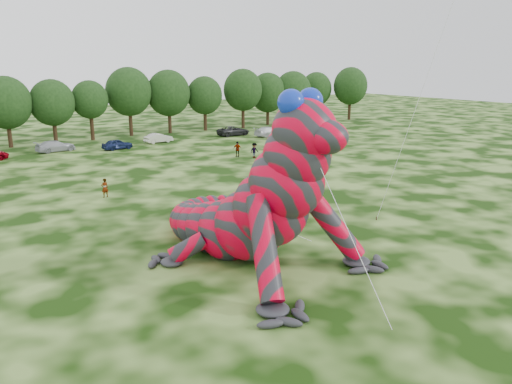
{
  "coord_description": "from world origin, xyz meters",
  "views": [
    {
      "loc": [
        -19.09,
        -17.25,
        11.1
      ],
      "look_at": [
        -4.07,
        5.58,
        4.0
      ],
      "focal_mm": 35.0,
      "sensor_mm": 36.0,
      "label": 1
    }
  ],
  "objects": [
    {
      "name": "tree_10",
      "position": [
        7.4,
        58.58,
        5.25
      ],
      "size": [
        7.09,
        6.38,
        10.5
      ],
      "primitive_type": null,
      "color": "black",
      "rests_on": "ground"
    },
    {
      "name": "car_4",
      "position": [
        1.43,
        47.26,
        0.68
      ],
      "size": [
        4.19,
        2.22,
        1.36
      ],
      "primitive_type": "imported",
      "rotation": [
        0.0,
        0.0,
        1.73
      ],
      "color": "#141F48",
      "rests_on": "ground"
    },
    {
      "name": "car_3",
      "position": [
        -5.75,
        49.93,
        0.72
      ],
      "size": [
        5.22,
        2.88,
        1.43
      ],
      "primitive_type": "imported",
      "rotation": [
        0.0,
        0.0,
        1.76
      ],
      "color": "#ABAEB4",
      "rests_on": "ground"
    },
    {
      "name": "tree_9",
      "position": [
        1.06,
        57.35,
        4.34
      ],
      "size": [
        5.27,
        4.74,
        8.68
      ],
      "primitive_type": null,
      "color": "black",
      "rests_on": "ground"
    },
    {
      "name": "tree_16",
      "position": [
        45.45,
        59.37,
        4.69
      ],
      "size": [
        6.26,
        5.63,
        9.37
      ],
      "primitive_type": null,
      "color": "black",
      "rests_on": "ground"
    },
    {
      "name": "spectator_2",
      "position": [
        13.2,
        32.17,
        0.91
      ],
      "size": [
        1.24,
        0.8,
        1.82
      ],
      "primitive_type": "imported",
      "rotation": [
        0.0,
        0.0,
        0.11
      ],
      "color": "gray",
      "rests_on": "ground"
    },
    {
      "name": "spectator_5",
      "position": [
        2.94,
        16.56,
        0.84
      ],
      "size": [
        1.11,
        1.61,
        1.67
      ],
      "primitive_type": "imported",
      "rotation": [
        0.0,
        0.0,
        2.01
      ],
      "color": "gray",
      "rests_on": "ground"
    },
    {
      "name": "spectator_3",
      "position": [
        11.9,
        34.0,
        0.93
      ],
      "size": [
        1.05,
        1.12,
        1.85
      ],
      "primitive_type": "imported",
      "rotation": [
        0.0,
        0.0,
        5.42
      ],
      "color": "gray",
      "rests_on": "ground"
    },
    {
      "name": "car_6",
      "position": [
        20.88,
        49.95,
        0.73
      ],
      "size": [
        5.39,
        2.72,
        1.46
      ],
      "primitive_type": "imported",
      "rotation": [
        0.0,
        0.0,
        1.63
      ],
      "color": "#252528",
      "rests_on": "ground"
    },
    {
      "name": "inflatable_gecko",
      "position": [
        -5.13,
        6.58,
        4.97
      ],
      "size": [
        21.53,
        23.7,
        9.95
      ],
      "primitive_type": null,
      "rotation": [
        0.0,
        0.0,
        0.28
      ],
      "color": "red",
      "rests_on": "ground"
    },
    {
      "name": "car_5",
      "position": [
        8.15,
        49.54,
        0.68
      ],
      "size": [
        4.27,
        2.02,
        1.35
      ],
      "primitive_type": "imported",
      "rotation": [
        0.0,
        0.0,
        1.72
      ],
      "color": "beige",
      "rests_on": "ground"
    },
    {
      "name": "tree_12",
      "position": [
        20.01,
        57.74,
        4.49
      ],
      "size": [
        5.99,
        5.39,
        8.97
      ],
      "primitive_type": null,
      "color": "black",
      "rests_on": "ground"
    },
    {
      "name": "ground",
      "position": [
        0.0,
        0.0,
        0.0
      ],
      "size": [
        240.0,
        240.0,
        0.0
      ],
      "primitive_type": "plane",
      "color": "#16330A",
      "rests_on": "ground"
    },
    {
      "name": "tree_7",
      "position": [
        -10.08,
        56.8,
        4.74
      ],
      "size": [
        6.68,
        6.01,
        9.48
      ],
      "primitive_type": null,
      "color": "black",
      "rests_on": "ground"
    },
    {
      "name": "tree_15",
      "position": [
        38.47,
        57.77,
        4.82
      ],
      "size": [
        7.17,
        6.45,
        9.63
      ],
      "primitive_type": null,
      "color": "black",
      "rests_on": "ground"
    },
    {
      "name": "car_7",
      "position": [
        25.12,
        46.18,
        0.74
      ],
      "size": [
        5.34,
        2.69,
        1.49
      ],
      "primitive_type": "imported",
      "rotation": [
        0.0,
        0.0,
        1.69
      ],
      "color": "silver",
      "rests_on": "ground"
    },
    {
      "name": "tree_17",
      "position": [
        51.95,
        56.66,
        5.15
      ],
      "size": [
        6.98,
        6.28,
        10.3
      ],
      "primitive_type": null,
      "color": "black",
      "rests_on": "ground"
    },
    {
      "name": "tree_8",
      "position": [
        -4.22,
        56.99,
        4.47
      ],
      "size": [
        6.14,
        5.53,
        8.94
      ],
      "primitive_type": null,
      "color": "black",
      "rests_on": "ground"
    },
    {
      "name": "spectator_0",
      "position": [
        -7.3,
        24.0,
        0.82
      ],
      "size": [
        0.65,
        0.48,
        1.64
      ],
      "primitive_type": "imported",
      "rotation": [
        0.0,
        0.0,
        3.31
      ],
      "color": "gray",
      "rests_on": "ground"
    },
    {
      "name": "tree_11",
      "position": [
        13.79,
        58.2,
        5.03
      ],
      "size": [
        7.01,
        6.31,
        10.07
      ],
      "primitive_type": null,
      "color": "black",
      "rests_on": "ground"
    },
    {
      "name": "tree_14",
      "position": [
        33.46,
        58.72,
        4.7
      ],
      "size": [
        6.82,
        6.14,
        9.4
      ],
      "primitive_type": null,
      "color": "black",
      "rests_on": "ground"
    },
    {
      "name": "tree_13",
      "position": [
        27.13,
        57.13,
        5.06
      ],
      "size": [
        6.83,
        6.15,
        10.13
      ],
      "primitive_type": null,
      "color": "black",
      "rests_on": "ground"
    }
  ]
}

